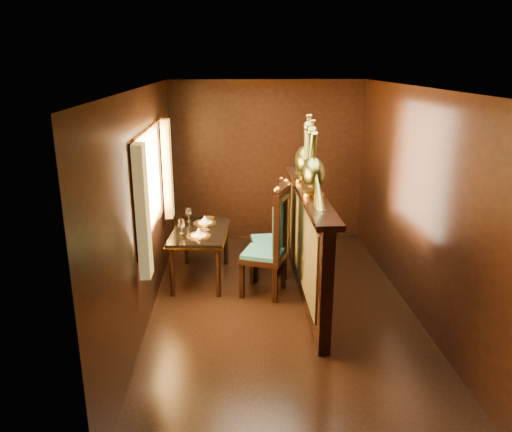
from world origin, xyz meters
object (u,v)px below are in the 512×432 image
at_px(dining_table, 200,235).
at_px(chair_left, 274,238).
at_px(chair_right, 277,227).
at_px(peacock_left, 314,160).
at_px(peacock_right, 306,148).

xyz_separation_m(dining_table, chair_left, (0.92, -0.51, 0.12)).
xyz_separation_m(chair_right, peacock_left, (0.29, -0.99, 1.08)).
xyz_separation_m(chair_left, peacock_right, (0.39, 0.27, 1.03)).
relative_size(chair_right, peacock_right, 1.57).
height_order(dining_table, chair_left, chair_left).
distance_m(chair_left, chair_right, 0.62).
relative_size(chair_right, peacock_left, 1.63).
bearing_deg(chair_left, dining_table, 170.66).
relative_size(dining_table, peacock_right, 1.46).
xyz_separation_m(chair_left, peacock_left, (0.39, -0.38, 1.02)).
height_order(chair_left, peacock_left, peacock_left).
bearing_deg(peacock_left, chair_right, 106.36).
bearing_deg(peacock_right, peacock_left, -90.00).
bearing_deg(chair_left, peacock_right, 54.57).
height_order(dining_table, peacock_right, peacock_right).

